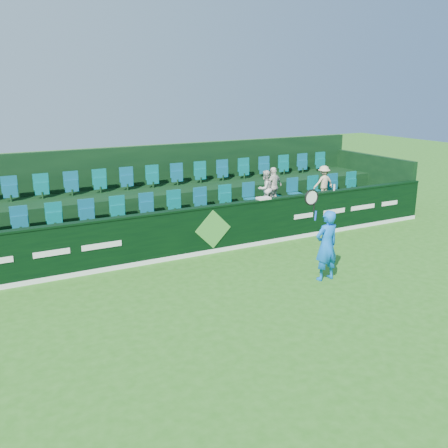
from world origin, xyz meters
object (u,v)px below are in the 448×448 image
spectator_middle (274,187)px  towel (263,198)px  tennis_player (326,245)px  drinks_bottle (334,187)px  spectator_right (323,183)px  spectator_left (265,189)px

spectator_middle → towel: spectator_middle is taller
tennis_player → spectator_middle: (1.31, 4.24, 0.55)m
tennis_player → drinks_bottle: size_ratio=11.76×
towel → spectator_middle: bearing=45.7°
spectator_middle → towel: (-1.09, -1.12, -0.05)m
spectator_middle → spectator_right: (2.02, 0.00, -0.05)m
spectator_left → drinks_bottle: bearing=136.6°
spectator_left → towel: 1.37m
tennis_player → spectator_right: (3.34, 4.24, 0.49)m
spectator_right → towel: (-3.12, -1.12, 0.01)m
spectator_left → spectator_right: bearing=167.9°
spectator_middle → drinks_bottle: spectator_middle is taller
drinks_bottle → spectator_middle: bearing=143.9°
spectator_right → spectator_middle: bearing=3.9°
tennis_player → spectator_middle: 4.47m
tennis_player → spectator_middle: bearing=72.8°
spectator_left → spectator_middle: size_ratio=0.94×
towel → tennis_player: bearing=-94.0°
spectator_left → drinks_bottle: size_ratio=5.93×
spectator_left → spectator_right: (2.34, 0.00, -0.01)m
tennis_player → towel: (0.22, 3.12, 0.50)m
spectator_right → spectator_left: bearing=3.9°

